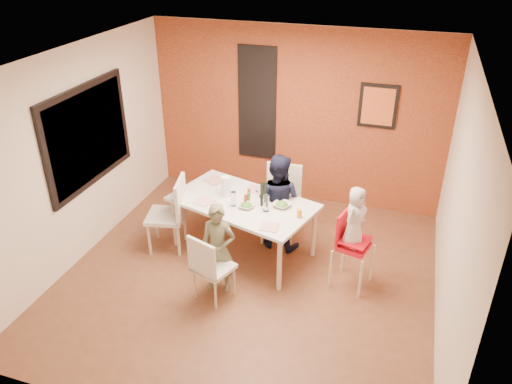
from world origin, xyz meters
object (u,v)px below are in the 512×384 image
(chair_far, at_px, (282,198))
(high_chair, at_px, (350,243))
(toddler, at_px, (355,217))
(paper_towel_roll, at_px, (226,186))
(dining_table, at_px, (243,206))
(child_far, at_px, (277,201))
(chair_near, at_px, (209,266))
(wine_bottle, at_px, (263,194))
(child_near, at_px, (218,249))
(chair_left, at_px, (172,211))

(chair_far, bearing_deg, high_chair, -38.94)
(toddler, xyz_separation_m, paper_towel_roll, (-1.73, 0.34, -0.05))
(dining_table, distance_m, high_chair, 1.47)
(chair_far, distance_m, child_far, 0.27)
(chair_near, relative_size, child_far, 0.65)
(chair_far, height_order, high_chair, chair_far)
(high_chair, bearing_deg, chair_far, 67.63)
(chair_near, xyz_separation_m, wine_bottle, (0.32, 1.06, 0.43))
(child_near, distance_m, wine_bottle, 0.95)
(child_near, height_order, toddler, toddler)
(chair_left, height_order, wine_bottle, wine_bottle)
(child_near, xyz_separation_m, wine_bottle, (0.29, 0.83, 0.34))
(chair_near, bearing_deg, toddler, -132.14)
(chair_near, bearing_deg, high_chair, -131.42)
(paper_towel_roll, bearing_deg, chair_near, -79.21)
(chair_far, distance_m, child_near, 1.43)
(paper_towel_roll, bearing_deg, chair_left, -155.09)
(chair_far, bearing_deg, child_near, -108.23)
(dining_table, height_order, child_near, child_near)
(high_chair, bearing_deg, child_far, 77.42)
(high_chair, xyz_separation_m, paper_towel_roll, (-1.70, 0.33, 0.32))
(child_near, bearing_deg, chair_far, 67.62)
(dining_table, bearing_deg, chair_near, -92.08)
(chair_near, distance_m, child_near, 0.25)
(wine_bottle, xyz_separation_m, paper_towel_roll, (-0.54, 0.09, -0.02))
(high_chair, relative_size, child_near, 0.85)
(dining_table, height_order, chair_left, chair_left)
(dining_table, bearing_deg, child_near, -90.86)
(toddler, distance_m, wine_bottle, 1.21)
(chair_far, height_order, wine_bottle, wine_bottle)
(chair_far, bearing_deg, chair_left, -151.77)
(dining_table, bearing_deg, child_far, 36.20)
(chair_near, xyz_separation_m, high_chair, (1.48, 0.82, 0.10))
(chair_far, relative_size, paper_towel_roll, 3.85)
(paper_towel_roll, bearing_deg, child_far, 17.60)
(chair_near, distance_m, wine_bottle, 1.19)
(child_near, height_order, child_far, child_far)
(chair_far, xyz_separation_m, paper_towel_roll, (-0.64, -0.46, 0.31))
(chair_far, bearing_deg, chair_near, -106.89)
(chair_far, distance_m, high_chair, 1.32)
(chair_near, xyz_separation_m, chair_left, (-0.87, 0.85, 0.09))
(paper_towel_roll, bearing_deg, high_chair, -11.05)
(wine_bottle, distance_m, paper_towel_roll, 0.55)
(toddler, relative_size, wine_bottle, 2.46)
(chair_left, xyz_separation_m, wine_bottle, (1.20, 0.21, 0.34))
(child_far, distance_m, wine_bottle, 0.39)
(high_chair, distance_m, child_far, 1.19)
(high_chair, bearing_deg, wine_bottle, 92.48)
(wine_bottle, bearing_deg, toddler, -12.11)
(chair_near, relative_size, wine_bottle, 2.85)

